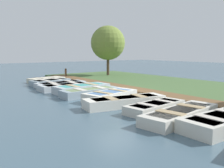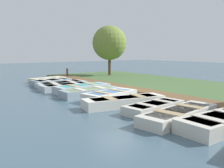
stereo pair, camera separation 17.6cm
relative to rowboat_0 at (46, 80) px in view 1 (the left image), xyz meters
name	(u,v)px [view 1 (the left image)]	position (x,y,z in m)	size (l,w,h in m)	color
ground_plane	(115,96)	(-0.62, 7.71, -0.18)	(80.00, 80.00, 0.00)	#425B6B
shore_bank	(177,86)	(-5.62, 7.71, -0.11)	(8.00, 24.00, 0.13)	#476638
dock_walkway	(136,91)	(-2.09, 7.71, -0.06)	(1.15, 20.73, 0.23)	brown
rowboat_0	(46,80)	(0.00, 0.00, 0.00)	(2.83, 1.70, 0.36)	beige
rowboat_1	(50,82)	(0.36, 1.59, 0.01)	(2.90, 1.61, 0.38)	#8C9EA8
rowboat_2	(61,84)	(0.23, 2.94, -0.01)	(3.24, 1.16, 0.34)	#B2BCC1
rowboat_3	(65,87)	(0.54, 4.25, 0.00)	(3.17, 1.29, 0.37)	#B2BCC1
rowboat_4	(82,88)	(0.23, 5.69, 0.04)	(3.25, 1.43, 0.44)	#B2BCC1
rowboat_5	(90,92)	(0.50, 7.01, 0.03)	(3.14, 1.07, 0.41)	#8C9EA8
rowboat_6	(110,96)	(0.32, 8.53, 0.04)	(2.86, 1.64, 0.44)	silver
rowboat_7	(125,101)	(0.62, 9.97, 0.03)	(3.66, 1.60, 0.42)	silver
rowboat_8	(155,107)	(0.25, 11.36, 0.00)	(2.81, 1.28, 0.36)	beige
rowboat_9	(181,114)	(0.43, 12.71, 0.02)	(3.63, 1.53, 0.39)	beige
rowboat_10	(222,122)	(0.27, 14.09, 0.04)	(2.93, 1.24, 0.44)	beige
mooring_post_near	(66,74)	(-2.13, -1.05, 0.28)	(0.16, 0.16, 0.90)	brown
park_tree_far_left	(108,43)	(-6.20, -0.64, 2.88)	(3.11, 3.11, 4.61)	#4C3828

